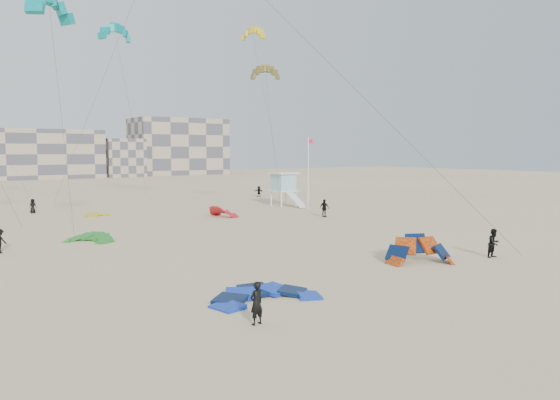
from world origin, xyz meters
TOP-DOWN VIEW (x-y plane):
  - ground at (0.00, 0.00)m, footprint 320.00×320.00m
  - kite_ground_blue at (-1.99, 4.77)m, footprint 5.21×5.43m
  - kite_ground_orange at (10.12, 6.31)m, footprint 5.57×5.54m
  - kite_ground_green at (-4.22, 25.64)m, footprint 5.56×5.54m
  - kite_ground_red_far at (11.51, 33.77)m, footprint 4.21×4.08m
  - kite_ground_yellow at (1.00, 41.47)m, footprint 4.25×4.27m
  - kitesurfer_main at (-4.17, 1.96)m, footprint 0.69×0.52m
  - kitesurfer_b at (15.33, 4.90)m, footprint 0.90×0.70m
  - kitesurfer_c at (-10.34, 24.05)m, footprint 1.20×1.14m
  - kitesurfer_d at (19.96, 27.66)m, footprint 0.80×1.16m
  - kitesurfer_e at (-4.10, 48.15)m, footprint 0.87×0.68m
  - kitesurfer_f at (27.57, 52.45)m, footprint 1.06×1.54m
  - kite_fly_teal_a at (-7.08, 22.21)m, footprint 5.25×5.26m
  - kite_fly_olive at (16.34, 33.18)m, footprint 3.95×3.95m
  - kite_fly_yellow at (24.49, 48.91)m, footprint 9.24×5.46m
  - kite_fly_teal_b at (6.88, 52.65)m, footprint 5.98×4.00m
  - lifeguard_tower_near at (23.05, 39.45)m, footprint 2.94×5.60m
  - flagpole at (23.38, 34.91)m, footprint 0.68×0.10m
  - condo_mid at (10.00, 130.00)m, footprint 32.00×16.00m
  - condo_east at (50.00, 132.00)m, footprint 26.00×14.00m
  - condo_fill_right at (32.00, 128.00)m, footprint 10.00×10.00m

SIDE VIEW (x-z plane):
  - ground at x=0.00m, z-range 0.00..0.00m
  - kite_ground_blue at x=-1.99m, z-range -0.64..0.64m
  - kite_ground_orange at x=10.12m, z-range -2.11..2.11m
  - kite_ground_green at x=-4.22m, z-range -1.05..1.05m
  - kite_ground_red_far at x=11.51m, z-range -1.67..1.67m
  - kite_ground_yellow at x=1.00m, z-range -0.51..0.51m
  - kitesurfer_e at x=-4.10m, z-range 0.00..1.58m
  - kitesurfer_f at x=27.57m, z-range 0.00..1.60m
  - kitesurfer_c at x=-10.34m, z-range 0.00..1.63m
  - kitesurfer_main at x=-4.17m, z-range 0.00..1.71m
  - kitesurfer_d at x=19.96m, z-range 0.00..1.83m
  - kitesurfer_b at x=15.33m, z-range 0.00..1.84m
  - lifeguard_tower_near at x=23.05m, z-range -0.02..4.09m
  - flagpole at x=23.38m, z-range 0.20..8.58m
  - condo_fill_right at x=32.00m, z-range 0.00..10.00m
  - condo_mid at x=10.00m, z-range 0.00..12.00m
  - condo_east at x=50.00m, z-range 0.00..16.00m
  - kite_fly_olive at x=16.34m, z-range 7.37..22.23m
  - kite_fly_teal_a at x=-7.08m, z-range 7.70..24.01m
  - kite_fly_teal_b at x=6.88m, z-range 10.50..31.75m
  - kite_fly_yellow at x=24.49m, z-range 11.12..33.84m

